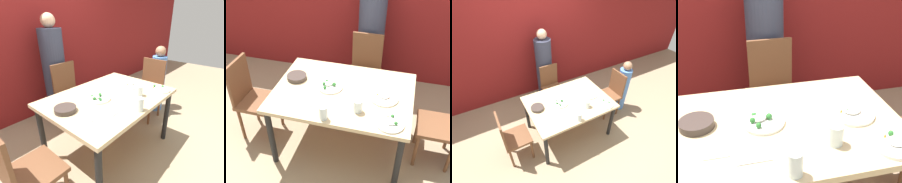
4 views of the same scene
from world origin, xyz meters
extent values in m
plane|color=#998466|center=(0.00, 0.00, 0.00)|extent=(10.00, 10.00, 0.00)
cube|color=maroon|center=(0.00, 1.52, 1.35)|extent=(10.00, 0.06, 2.70)
cube|color=tan|center=(0.00, 0.00, 0.72)|extent=(1.37, 0.99, 0.04)
cylinder|color=black|center=(-0.63, -0.44, 0.35)|extent=(0.06, 0.06, 0.70)
cylinder|color=black|center=(0.63, -0.44, 0.35)|extent=(0.06, 0.06, 0.70)
cylinder|color=black|center=(-0.63, 0.44, 0.35)|extent=(0.06, 0.06, 0.70)
cylinder|color=black|center=(0.63, 0.44, 0.35)|extent=(0.06, 0.06, 0.70)
cube|color=brown|center=(0.07, 0.77, 0.45)|extent=(0.40, 0.40, 0.04)
cube|color=brown|center=(0.07, 0.95, 0.70)|extent=(0.38, 0.03, 0.47)
cylinder|color=brown|center=(-0.09, 0.60, 0.21)|extent=(0.04, 0.04, 0.43)
cylinder|color=brown|center=(0.24, 0.60, 0.21)|extent=(0.04, 0.04, 0.43)
cylinder|color=brown|center=(-0.09, 0.93, 0.21)|extent=(0.04, 0.04, 0.43)
cylinder|color=brown|center=(0.24, 0.93, 0.21)|extent=(0.04, 0.04, 0.43)
cube|color=brown|center=(0.96, 0.06, 0.45)|extent=(0.40, 0.40, 0.04)
cube|color=brown|center=(1.14, 0.06, 0.70)|extent=(0.03, 0.38, 0.47)
cylinder|color=brown|center=(0.79, 0.22, 0.21)|extent=(0.04, 0.04, 0.43)
cylinder|color=brown|center=(0.79, -0.11, 0.21)|extent=(0.04, 0.04, 0.43)
cylinder|color=brown|center=(1.12, 0.22, 0.21)|extent=(0.04, 0.04, 0.43)
cylinder|color=brown|center=(1.12, -0.11, 0.21)|extent=(0.04, 0.04, 0.43)
cube|color=brown|center=(-0.96, -0.06, 0.45)|extent=(0.40, 0.40, 0.04)
cube|color=brown|center=(-1.14, -0.06, 0.70)|extent=(0.03, 0.38, 0.47)
cylinder|color=brown|center=(-0.79, -0.22, 0.21)|extent=(0.04, 0.04, 0.43)
cylinder|color=brown|center=(-0.79, 0.11, 0.21)|extent=(0.04, 0.04, 0.43)
cylinder|color=brown|center=(-1.12, -0.22, 0.21)|extent=(0.04, 0.04, 0.43)
cylinder|color=brown|center=(-1.12, 0.11, 0.21)|extent=(0.04, 0.04, 0.43)
cylinder|color=#33384C|center=(0.07, 1.18, 0.70)|extent=(0.34, 0.34, 1.40)
sphere|color=#DBAD89|center=(0.07, 1.18, 1.50)|extent=(0.20, 0.20, 0.20)
cylinder|color=#5184D1|center=(1.31, 0.06, 0.47)|extent=(0.24, 0.24, 0.95)
sphere|color=#9E7051|center=(1.31, 0.06, 1.03)|extent=(0.17, 0.17, 0.17)
cylinder|color=#3D332D|center=(-0.52, 0.08, 0.76)|extent=(0.20, 0.20, 0.05)
cylinder|color=#BC5123|center=(-0.52, 0.08, 0.78)|extent=(0.18, 0.18, 0.01)
cylinder|color=white|center=(0.41, -0.02, 0.75)|extent=(0.27, 0.27, 0.02)
ellipsoid|color=white|center=(0.41, 0.00, 0.77)|extent=(0.11, 0.11, 0.03)
cone|color=orange|center=(0.45, -0.02, 0.77)|extent=(0.01, 0.01, 0.03)
sphere|color=#2D702D|center=(0.38, -0.01, 0.77)|extent=(0.03, 0.03, 0.03)
cone|color=orange|center=(0.34, 0.01, 0.77)|extent=(0.02, 0.02, 0.02)
cylinder|color=white|center=(-0.14, 0.03, 0.75)|extent=(0.25, 0.25, 0.02)
ellipsoid|color=white|center=(-0.17, 0.05, 0.77)|extent=(0.10, 0.10, 0.03)
sphere|color=#2D702D|center=(-0.21, 0.02, 0.78)|extent=(0.03, 0.03, 0.03)
sphere|color=#2D702D|center=(-0.18, -0.04, 0.77)|extent=(0.03, 0.03, 0.03)
sphere|color=#2D702D|center=(-0.11, 0.04, 0.78)|extent=(0.04, 0.04, 0.04)
sphere|color=#2D702D|center=(-0.19, 0.07, 0.78)|extent=(0.04, 0.04, 0.04)
cylinder|color=white|center=(0.51, -0.35, 0.75)|extent=(0.24, 0.24, 0.02)
ellipsoid|color=white|center=(0.51, -0.35, 0.77)|extent=(0.10, 0.10, 0.02)
sphere|color=#2D702D|center=(0.55, -0.37, 0.77)|extent=(0.03, 0.03, 0.03)
sphere|color=#2D702D|center=(0.51, -0.28, 0.77)|extent=(0.03, 0.03, 0.03)
cone|color=orange|center=(0.48, -0.29, 0.77)|extent=(0.02, 0.02, 0.03)
cylinder|color=silver|center=(-0.07, -0.43, 0.81)|extent=(0.07, 0.07, 0.13)
cylinder|color=silver|center=(0.20, -0.26, 0.80)|extent=(0.08, 0.08, 0.12)
cube|color=white|center=(-0.43, -0.16, 0.74)|extent=(0.14, 0.14, 0.01)
cube|color=silver|center=(-0.24, -0.30, 0.74)|extent=(0.18, 0.02, 0.01)
camera|label=1|loc=(-1.32, -1.16, 1.57)|focal=28.00mm
camera|label=2|loc=(0.54, -2.16, 2.40)|focal=45.00mm
camera|label=3|loc=(-1.12, -1.89, 2.69)|focal=28.00mm
camera|label=4|loc=(-0.36, -1.50, 1.79)|focal=50.00mm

